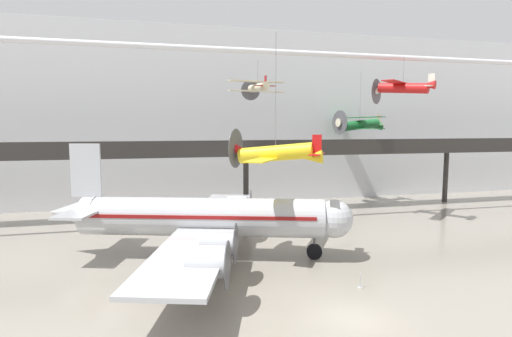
{
  "coord_description": "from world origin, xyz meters",
  "views": [
    {
      "loc": [
        -10.98,
        -19.96,
        11.09
      ],
      "look_at": [
        -3.32,
        11.2,
        7.71
      ],
      "focal_mm": 28.0,
      "sensor_mm": 36.0,
      "label": 1
    }
  ],
  "objects_px": {
    "suspended_plane_green_biplane": "(360,125)",
    "stanchion_barrier": "(360,283)",
    "suspended_plane_cream_biplane": "(258,87)",
    "airliner_silver_main": "(201,218)",
    "suspended_plane_red_highwing": "(403,88)",
    "suspended_plane_yellow_lowwing": "(276,153)"
  },
  "relations": [
    {
      "from": "airliner_silver_main",
      "to": "stanchion_barrier",
      "type": "xyz_separation_m",
      "value": [
        9.98,
        -9.19,
        -3.11
      ]
    },
    {
      "from": "suspended_plane_cream_biplane",
      "to": "suspended_plane_yellow_lowwing",
      "type": "relative_size",
      "value": 0.63
    },
    {
      "from": "suspended_plane_red_highwing",
      "to": "stanchion_barrier",
      "type": "height_order",
      "value": "suspended_plane_red_highwing"
    },
    {
      "from": "airliner_silver_main",
      "to": "stanchion_barrier",
      "type": "relative_size",
      "value": 27.25
    },
    {
      "from": "suspended_plane_green_biplane",
      "to": "stanchion_barrier",
      "type": "distance_m",
      "value": 33.15
    },
    {
      "from": "suspended_plane_green_biplane",
      "to": "stanchion_barrier",
      "type": "height_order",
      "value": "suspended_plane_green_biplane"
    },
    {
      "from": "airliner_silver_main",
      "to": "suspended_plane_green_biplane",
      "type": "distance_m",
      "value": 31.71
    },
    {
      "from": "suspended_plane_cream_biplane",
      "to": "suspended_plane_yellow_lowwing",
      "type": "distance_m",
      "value": 16.66
    },
    {
      "from": "suspended_plane_cream_biplane",
      "to": "suspended_plane_red_highwing",
      "type": "bearing_deg",
      "value": -117.47
    },
    {
      "from": "suspended_plane_cream_biplane",
      "to": "suspended_plane_yellow_lowwing",
      "type": "xyz_separation_m",
      "value": [
        -2.21,
        -15.02,
        -6.85
      ]
    },
    {
      "from": "airliner_silver_main",
      "to": "suspended_plane_cream_biplane",
      "type": "height_order",
      "value": "suspended_plane_cream_biplane"
    },
    {
      "from": "airliner_silver_main",
      "to": "suspended_plane_cream_biplane",
      "type": "relative_size",
      "value": 4.19
    },
    {
      "from": "suspended_plane_cream_biplane",
      "to": "stanchion_barrier",
      "type": "distance_m",
      "value": 27.43
    },
    {
      "from": "suspended_plane_yellow_lowwing",
      "to": "suspended_plane_red_highwing",
      "type": "xyz_separation_m",
      "value": [
        17.75,
        8.99,
        6.63
      ]
    },
    {
      "from": "airliner_silver_main",
      "to": "suspended_plane_yellow_lowwing",
      "type": "height_order",
      "value": "suspended_plane_yellow_lowwing"
    },
    {
      "from": "suspended_plane_green_biplane",
      "to": "suspended_plane_cream_biplane",
      "type": "bearing_deg",
      "value": 6.13
    },
    {
      "from": "suspended_plane_green_biplane",
      "to": "stanchion_barrier",
      "type": "xyz_separation_m",
      "value": [
        -14.54,
        -27.67,
        -11.05
      ]
    },
    {
      "from": "airliner_silver_main",
      "to": "suspended_plane_red_highwing",
      "type": "xyz_separation_m",
      "value": [
        23.87,
        7.43,
        12.06
      ]
    },
    {
      "from": "suspended_plane_green_biplane",
      "to": "suspended_plane_yellow_lowwing",
      "type": "height_order",
      "value": "suspended_plane_green_biplane"
    },
    {
      "from": "suspended_plane_green_biplane",
      "to": "airliner_silver_main",
      "type": "bearing_deg",
      "value": 25.89
    },
    {
      "from": "suspended_plane_yellow_lowwing",
      "to": "suspended_plane_red_highwing",
      "type": "relative_size",
      "value": 1.5
    },
    {
      "from": "airliner_silver_main",
      "to": "suspended_plane_green_biplane",
      "type": "xyz_separation_m",
      "value": [
        24.52,
        18.48,
        7.94
      ]
    }
  ]
}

